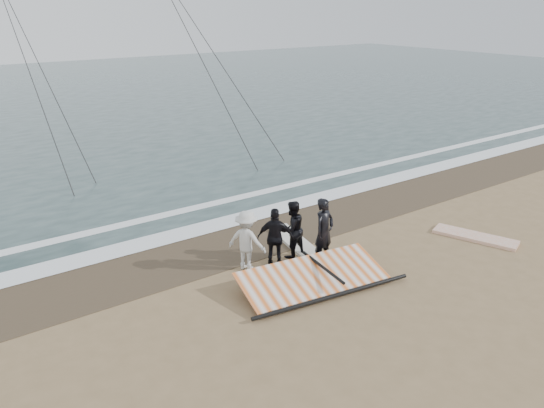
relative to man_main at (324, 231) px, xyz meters
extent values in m
plane|color=#8C704C|center=(0.22, -2.04, -0.91)|extent=(120.00, 120.00, 0.00)
cube|color=#233838|center=(0.22, 30.96, -0.90)|extent=(120.00, 54.00, 0.02)
cube|color=#4C3D2B|center=(0.22, 2.46, -0.90)|extent=(120.00, 2.80, 0.01)
cube|color=white|center=(0.22, 3.86, -0.88)|extent=(120.00, 0.90, 0.01)
cube|color=white|center=(0.22, 5.56, -0.88)|extent=(120.00, 0.45, 0.01)
imported|color=black|center=(0.00, 0.00, 0.00)|extent=(0.74, 0.57, 1.81)
cube|color=white|center=(4.69, -1.45, -0.86)|extent=(1.45, 2.46, 0.10)
cube|color=silver|center=(0.13, 1.45, -0.86)|extent=(1.06, 2.42, 0.10)
imported|color=black|center=(-0.48, 0.77, -0.10)|extent=(0.81, 0.65, 1.61)
imported|color=black|center=(-1.18, 0.57, -0.09)|extent=(1.00, 0.89, 1.63)
imported|color=silver|center=(-1.88, 0.87, -0.10)|extent=(1.07, 1.20, 1.61)
cube|color=black|center=(-1.28, -0.28, -0.86)|extent=(2.60, 0.95, 0.10)
cube|color=orange|center=(-1.08, -0.88, -0.61)|extent=(3.87, 1.93, 0.39)
cylinder|color=black|center=(-1.08, -1.66, -0.80)|extent=(4.26, 0.70, 0.10)
cylinder|color=black|center=(-0.78, -0.88, -0.46)|extent=(0.34, 1.85, 0.08)
cylinder|color=#262626|center=(3.44, 13.45, 3.72)|extent=(0.04, 0.04, 14.50)
cylinder|color=#262626|center=(4.33, 13.72, 3.72)|extent=(0.04, 0.04, 14.12)
cylinder|color=#262626|center=(-3.52, 16.42, 3.50)|extent=(0.04, 0.04, 17.04)
cylinder|color=#262626|center=(-2.97, 16.89, 3.50)|extent=(0.04, 0.04, 16.20)
camera|label=1|loc=(-8.56, -9.67, 5.65)|focal=35.00mm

